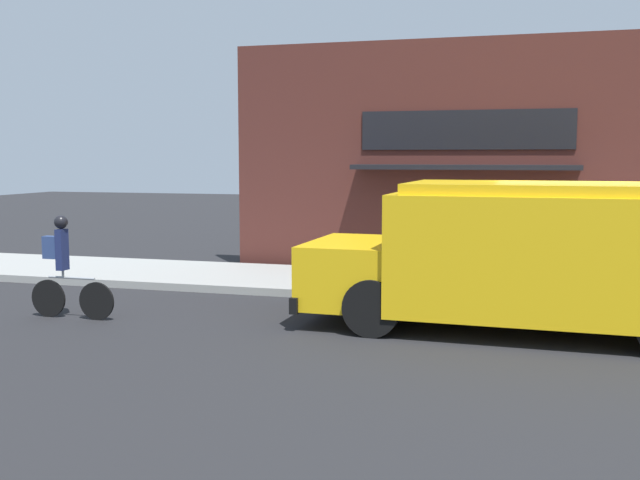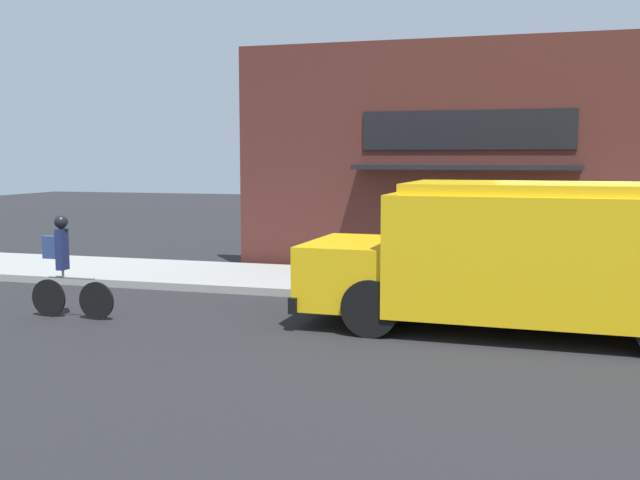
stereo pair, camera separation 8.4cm
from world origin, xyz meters
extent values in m
plane|color=#232326|center=(0.00, 0.00, 0.00)|extent=(70.00, 70.00, 0.00)
cube|color=#999993|center=(0.00, 1.49, 0.07)|extent=(28.00, 2.97, 0.15)
cube|color=#4C231E|center=(0.00, 3.32, 2.52)|extent=(14.38, 0.18, 5.04)
cube|color=black|center=(-2.07, 3.21, 3.13)|extent=(4.42, 0.05, 0.82)
cube|color=black|center=(-2.07, 2.86, 2.35)|extent=(4.64, 0.74, 0.10)
cube|color=yellow|center=(-0.19, -1.58, 1.16)|extent=(4.97, 2.49, 1.75)
cube|color=yellow|center=(-3.32, -1.49, 0.77)|extent=(1.42, 2.20, 0.96)
cube|color=yellow|center=(-0.19, -1.58, 2.11)|extent=(4.58, 2.29, 0.15)
cube|color=black|center=(-3.97, -1.47, 0.39)|extent=(0.18, 2.31, 0.24)
cube|color=red|center=(-1.50, -0.11, 1.25)|extent=(0.04, 0.44, 0.44)
cylinder|color=black|center=(-2.79, -0.49, 0.42)|extent=(0.84, 0.28, 0.83)
cylinder|color=black|center=(-2.84, -2.52, 0.42)|extent=(0.84, 0.28, 0.83)
cylinder|color=black|center=(-7.24, -2.64, 0.30)|extent=(0.60, 0.04, 0.60)
cylinder|color=black|center=(-8.12, -2.65, 0.30)|extent=(0.60, 0.04, 0.60)
cylinder|color=#999EA3|center=(-7.68, -2.65, 0.65)|extent=(0.83, 0.04, 0.04)
cylinder|color=#999EA3|center=(-7.83, -2.65, 0.71)|extent=(0.04, 0.04, 0.12)
cube|color=navy|center=(-7.83, -2.65, 1.10)|extent=(0.12, 0.20, 0.65)
sphere|color=black|center=(-7.83, -2.65, 1.54)|extent=(0.22, 0.22, 0.22)
cube|color=navy|center=(-8.02, -2.65, 1.13)|extent=(0.26, 0.14, 0.36)
cylinder|color=#38383D|center=(-1.95, 2.38, 0.58)|extent=(0.52, 0.52, 0.87)
cylinder|color=black|center=(-1.95, 2.38, 1.04)|extent=(0.53, 0.53, 0.04)
camera|label=1|loc=(-0.68, -12.83, 2.56)|focal=42.00mm
camera|label=2|loc=(-0.60, -12.81, 2.56)|focal=42.00mm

